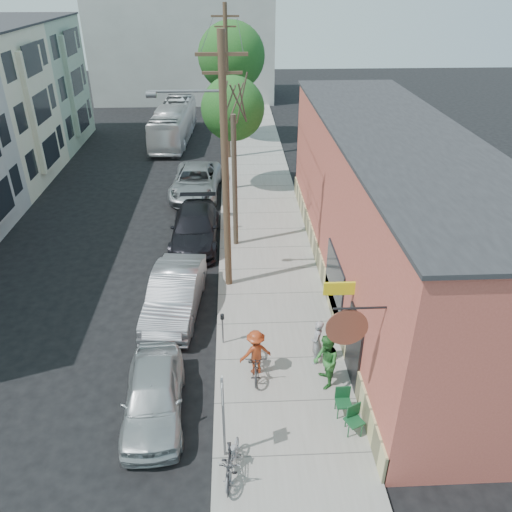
{
  "coord_description": "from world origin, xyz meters",
  "views": [
    {
      "loc": [
        2.77,
        -13.18,
        11.76
      ],
      "look_at": [
        3.61,
        4.79,
        1.5
      ],
      "focal_mm": 35.0,
      "sensor_mm": 36.0,
      "label": 1
    }
  ],
  "objects_px": {
    "parking_meter_near": "(223,324)",
    "patron_green": "(326,362)",
    "cyclist": "(256,352)",
    "car_3": "(196,181)",
    "bus": "(174,123)",
    "car_2": "(195,228)",
    "utility_pole_near": "(224,166)",
    "patron_grey": "(317,342)",
    "tree_leafy_mid": "(233,109)",
    "parked_bike_a": "(229,465)",
    "parked_bike_b": "(233,460)",
    "patio_chair_a": "(354,421)",
    "car_1": "(175,294)",
    "car_0": "(154,395)",
    "tree_leafy_far": "(231,56)",
    "tree_bare": "(235,183)",
    "patio_chair_b": "(343,403)",
    "parking_meter_far": "(225,215)",
    "sign_post": "(223,411)"
  },
  "relations": [
    {
      "from": "patio_chair_a",
      "to": "patron_grey",
      "type": "height_order",
      "value": "patron_grey"
    },
    {
      "from": "parking_meter_near",
      "to": "bus",
      "type": "bearing_deg",
      "value": 99.18
    },
    {
      "from": "patron_green",
      "to": "cyclist",
      "type": "distance_m",
      "value": 2.28
    },
    {
      "from": "patron_green",
      "to": "car_0",
      "type": "bearing_deg",
      "value": -82.93
    },
    {
      "from": "tree_leafy_far",
      "to": "bus",
      "type": "distance_m",
      "value": 6.8
    },
    {
      "from": "cyclist",
      "to": "bus",
      "type": "distance_m",
      "value": 27.61
    },
    {
      "from": "tree_bare",
      "to": "bus",
      "type": "relative_size",
      "value": 0.62
    },
    {
      "from": "cyclist",
      "to": "bus",
      "type": "xyz_separation_m",
      "value": [
        -5.22,
        27.1,
        0.43
      ]
    },
    {
      "from": "patio_chair_a",
      "to": "parking_meter_near",
      "type": "bearing_deg",
      "value": 107.36
    },
    {
      "from": "car_3",
      "to": "car_2",
      "type": "bearing_deg",
      "value": -83.78
    },
    {
      "from": "patio_chair_b",
      "to": "car_2",
      "type": "xyz_separation_m",
      "value": [
        -5.08,
        11.55,
        0.21
      ]
    },
    {
      "from": "patio_chair_a",
      "to": "car_1",
      "type": "distance_m",
      "value": 8.56
    },
    {
      "from": "tree_leafy_mid",
      "to": "parked_bike_b",
      "type": "height_order",
      "value": "tree_leafy_mid"
    },
    {
      "from": "tree_leafy_far",
      "to": "cyclist",
      "type": "bearing_deg",
      "value": -88.84
    },
    {
      "from": "parking_meter_far",
      "to": "car_1",
      "type": "height_order",
      "value": "car_1"
    },
    {
      "from": "patron_green",
      "to": "cyclist",
      "type": "relative_size",
      "value": 1.14
    },
    {
      "from": "tree_leafy_far",
      "to": "car_2",
      "type": "height_order",
      "value": "tree_leafy_far"
    },
    {
      "from": "tree_leafy_mid",
      "to": "bus",
      "type": "distance_m",
      "value": 12.19
    },
    {
      "from": "car_3",
      "to": "bus",
      "type": "xyz_separation_m",
      "value": [
        -2.35,
        11.26,
        0.59
      ]
    },
    {
      "from": "parking_meter_far",
      "to": "car_2",
      "type": "bearing_deg",
      "value": -143.45
    },
    {
      "from": "patio_chair_a",
      "to": "car_2",
      "type": "xyz_separation_m",
      "value": [
        -5.25,
        12.25,
        0.21
      ]
    },
    {
      "from": "parking_meter_far",
      "to": "car_3",
      "type": "height_order",
      "value": "car_3"
    },
    {
      "from": "car_0",
      "to": "parking_meter_far",
      "type": "bearing_deg",
      "value": 77.2
    },
    {
      "from": "car_1",
      "to": "patron_green",
      "type": "bearing_deg",
      "value": -35.62
    },
    {
      "from": "car_1",
      "to": "car_3",
      "type": "distance_m",
      "value": 12.09
    },
    {
      "from": "patron_grey",
      "to": "car_3",
      "type": "xyz_separation_m",
      "value": [
        -4.94,
        15.42,
        -0.16
      ]
    },
    {
      "from": "tree_leafy_mid",
      "to": "parking_meter_far",
      "type": "bearing_deg",
      "value": -95.49
    },
    {
      "from": "car_3",
      "to": "patron_green",
      "type": "bearing_deg",
      "value": -69.78
    },
    {
      "from": "bus",
      "to": "car_2",
      "type": "bearing_deg",
      "value": -78.1
    },
    {
      "from": "parking_meter_far",
      "to": "car_0",
      "type": "bearing_deg",
      "value": -99.47
    },
    {
      "from": "parking_meter_near",
      "to": "tree_bare",
      "type": "distance_m",
      "value": 7.92
    },
    {
      "from": "utility_pole_near",
      "to": "car_0",
      "type": "height_order",
      "value": "utility_pole_near"
    },
    {
      "from": "tree_leafy_far",
      "to": "car_3",
      "type": "distance_m",
      "value": 12.63
    },
    {
      "from": "patio_chair_b",
      "to": "car_1",
      "type": "relative_size",
      "value": 0.17
    },
    {
      "from": "sign_post",
      "to": "parked_bike_b",
      "type": "distance_m",
      "value": 1.38
    },
    {
      "from": "tree_leafy_mid",
      "to": "patron_grey",
      "type": "height_order",
      "value": "tree_leafy_mid"
    },
    {
      "from": "patio_chair_b",
      "to": "parked_bike_a",
      "type": "xyz_separation_m",
      "value": [
        -3.41,
        -2.01,
        0.03
      ]
    },
    {
      "from": "tree_bare",
      "to": "patio_chair_b",
      "type": "height_order",
      "value": "tree_bare"
    },
    {
      "from": "parked_bike_a",
      "to": "parking_meter_far",
      "type": "bearing_deg",
      "value": 93.83
    },
    {
      "from": "parked_bike_b",
      "to": "car_3",
      "type": "relative_size",
      "value": 0.28
    },
    {
      "from": "parking_meter_near",
      "to": "patron_green",
      "type": "bearing_deg",
      "value": -34.41
    },
    {
      "from": "car_1",
      "to": "bus",
      "type": "height_order",
      "value": "bus"
    },
    {
      "from": "utility_pole_near",
      "to": "car_3",
      "type": "height_order",
      "value": "utility_pole_near"
    },
    {
      "from": "patio_chair_a",
      "to": "car_3",
      "type": "bearing_deg",
      "value": 81.94
    },
    {
      "from": "parking_meter_near",
      "to": "bus",
      "type": "relative_size",
      "value": 0.12
    },
    {
      "from": "parked_bike_b",
      "to": "parking_meter_near",
      "type": "bearing_deg",
      "value": 104.78
    },
    {
      "from": "tree_leafy_mid",
      "to": "parked_bike_a",
      "type": "height_order",
      "value": "tree_leafy_mid"
    },
    {
      "from": "tree_leafy_far",
      "to": "bus",
      "type": "bearing_deg",
      "value": 178.32
    },
    {
      "from": "sign_post",
      "to": "cyclist",
      "type": "distance_m",
      "value": 3.5
    },
    {
      "from": "parked_bike_b",
      "to": "utility_pole_near",
      "type": "bearing_deg",
      "value": 102.49
    }
  ]
}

